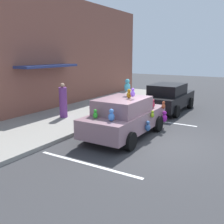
# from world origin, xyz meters

# --- Properties ---
(ground_plane) EXTENTS (60.00, 60.00, 0.00)m
(ground_plane) POSITION_xyz_m (0.00, 0.00, 0.00)
(ground_plane) COLOR #38383A
(sidewalk) EXTENTS (24.00, 4.00, 0.15)m
(sidewalk) POSITION_xyz_m (0.00, 5.00, 0.07)
(sidewalk) COLOR gray
(sidewalk) RESTS_ON ground
(storefront_building) EXTENTS (24.00, 1.25, 6.40)m
(storefront_building) POSITION_xyz_m (0.01, 7.14, 3.19)
(storefront_building) COLOR brown
(storefront_building) RESTS_ON ground
(parking_stripe_front) EXTENTS (0.12, 3.60, 0.01)m
(parking_stripe_front) POSITION_xyz_m (3.04, 1.00, 0.00)
(parking_stripe_front) COLOR silver
(parking_stripe_front) RESTS_ON ground
(parking_stripe_rear) EXTENTS (0.12, 3.60, 0.01)m
(parking_stripe_rear) POSITION_xyz_m (-2.71, 1.00, 0.00)
(parking_stripe_rear) COLOR silver
(parking_stripe_rear) RESTS_ON ground
(plush_covered_car) EXTENTS (4.10, 2.10, 2.21)m
(plush_covered_car) POSITION_xyz_m (0.16, 1.31, 0.80)
(plush_covered_car) COLOR gray
(plush_covered_car) RESTS_ON ground
(parked_sedan_behind) EXTENTS (4.33, 2.00, 1.54)m
(parked_sedan_behind) POSITION_xyz_m (5.42, 1.40, 0.79)
(parked_sedan_behind) COLOR black
(parked_sedan_behind) RESTS_ON ground
(teddy_bear_on_sidewalk) EXTENTS (0.41, 0.34, 0.79)m
(teddy_bear_on_sidewalk) POSITION_xyz_m (1.46, 3.68, 0.51)
(teddy_bear_on_sidewalk) COLOR #9E723D
(teddy_bear_on_sidewalk) RESTS_ON sidewalk
(pedestrian_walking_past) EXTENTS (0.37, 0.37, 1.67)m
(pedestrian_walking_past) POSITION_xyz_m (0.84, 5.06, 0.91)
(pedestrian_walking_past) COLOR #6F3786
(pedestrian_walking_past) RESTS_ON sidewalk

